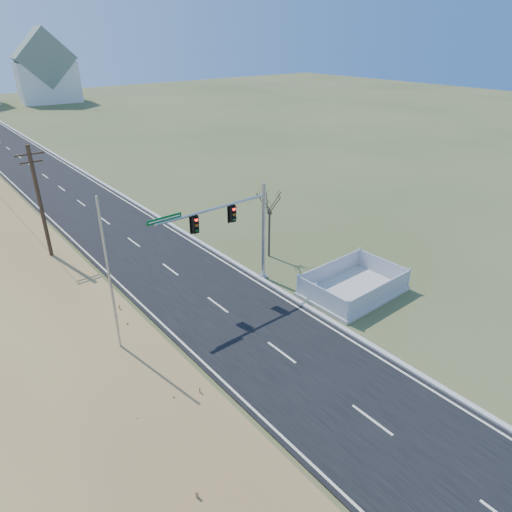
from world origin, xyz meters
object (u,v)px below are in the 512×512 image
(traffic_signal_mast, at_px, (241,228))
(fence_enclosure, at_px, (353,289))
(bare_tree, at_px, (270,201))
(open_sign, at_px, (314,286))
(flagpole, at_px, (114,306))

(traffic_signal_mast, height_order, fence_enclosure, traffic_signal_mast)
(traffic_signal_mast, height_order, bare_tree, traffic_signal_mast)
(traffic_signal_mast, height_order, open_sign, traffic_signal_mast)
(flagpole, bearing_deg, fence_enclosure, -9.34)
(fence_enclosure, bearing_deg, open_sign, 133.11)
(flagpole, bearing_deg, bare_tree, 20.14)
(traffic_signal_mast, distance_m, flagpole, 10.05)
(traffic_signal_mast, relative_size, bare_tree, 1.57)
(open_sign, distance_m, flagpole, 13.45)
(fence_enclosure, xyz_separation_m, bare_tree, (-0.80, 7.57, 4.10))
(bare_tree, bearing_deg, open_sign, -99.72)
(fence_enclosure, relative_size, open_sign, 11.24)
(open_sign, xyz_separation_m, bare_tree, (0.98, 5.74, 4.08))
(open_sign, relative_size, flagpole, 0.06)
(fence_enclosure, height_order, bare_tree, bare_tree)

